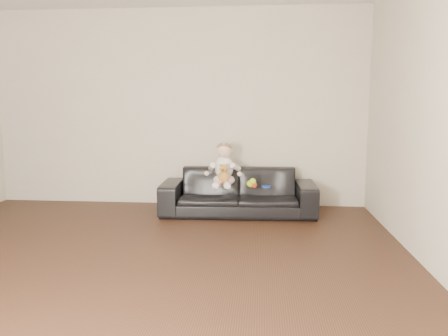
# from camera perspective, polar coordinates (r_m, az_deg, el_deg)

# --- Properties ---
(floor) EXTENTS (5.50, 5.50, 0.00)m
(floor) POSITION_cam_1_polar(r_m,az_deg,el_deg) (3.53, -14.59, -14.41)
(floor) COLOR #351E12
(floor) RESTS_ON ground
(wall_back) EXTENTS (5.00, 0.00, 5.00)m
(wall_back) POSITION_cam_1_polar(r_m,az_deg,el_deg) (5.92, -6.09, 7.78)
(wall_back) COLOR beige
(wall_back) RESTS_ON ground
(sofa) EXTENTS (1.92, 0.80, 0.55)m
(sofa) POSITION_cam_1_polar(r_m,az_deg,el_deg) (5.43, 1.86, -3.10)
(sofa) COLOR black
(sofa) RESTS_ON floor
(baby) EXTENTS (0.37, 0.45, 0.53)m
(baby) POSITION_cam_1_polar(r_m,az_deg,el_deg) (5.28, -0.01, 0.12)
(baby) COLOR white
(baby) RESTS_ON sofa
(teddy_bear) EXTENTS (0.14, 0.14, 0.23)m
(teddy_bear) POSITION_cam_1_polar(r_m,az_deg,el_deg) (5.13, -0.06, -0.77)
(teddy_bear) COLOR #AD7831
(teddy_bear) RESTS_ON sofa
(toy_green) EXTENTS (0.14, 0.16, 0.09)m
(toy_green) POSITION_cam_1_polar(r_m,az_deg,el_deg) (5.25, 3.57, -2.04)
(toy_green) COLOR #AFDF1A
(toy_green) RESTS_ON sofa
(toy_rattle) EXTENTS (0.09, 0.09, 0.07)m
(toy_rattle) POSITION_cam_1_polar(r_m,az_deg,el_deg) (5.21, 3.98, -2.23)
(toy_rattle) COLOR red
(toy_rattle) RESTS_ON sofa
(toy_blue_disc) EXTENTS (0.11, 0.11, 0.02)m
(toy_blue_disc) POSITION_cam_1_polar(r_m,az_deg,el_deg) (5.27, 5.53, -2.43)
(toy_blue_disc) COLOR #173FBD
(toy_blue_disc) RESTS_ON sofa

